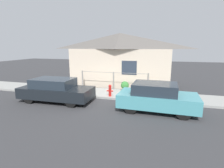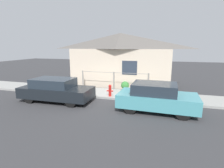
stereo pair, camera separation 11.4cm
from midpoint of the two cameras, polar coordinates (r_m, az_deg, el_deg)
name	(u,v)px [view 2 (the right image)]	position (r m, az deg, el deg)	size (l,w,h in m)	color
ground_plane	(105,99)	(10.64, -2.12, -4.95)	(60.00, 60.00, 0.00)	#38383A
sidewalk	(110,93)	(11.64, -0.39, -3.11)	(24.00, 2.21, 0.13)	#9E9E99
house	(120,44)	(13.81, 2.88, 12.89)	(8.12, 2.23, 4.15)	beige
fence	(114,80)	(12.36, 0.88, 1.37)	(4.90, 0.10, 1.25)	gray
car_left	(56,90)	(10.59, -17.59, -1.81)	(4.20, 1.80, 1.34)	black
car_right	(156,97)	(8.84, 14.61, -4.20)	(3.81, 1.88, 1.39)	teal
fire_hydrant	(110,90)	(10.70, -0.36, -2.01)	(0.41, 0.18, 0.73)	red
potted_plant_near_hydrant	(125,85)	(12.03, 4.55, -0.48)	(0.56, 0.56, 0.67)	#9E5638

